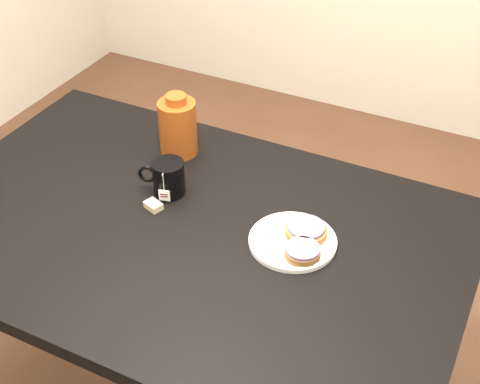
# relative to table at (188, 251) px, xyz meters

# --- Properties ---
(table) EXTENTS (1.40, 0.90, 0.75)m
(table) POSITION_rel_table_xyz_m (0.00, 0.00, 0.00)
(table) COLOR black
(table) RESTS_ON ground_plane
(plate) EXTENTS (0.22, 0.22, 0.02)m
(plate) POSITION_rel_table_xyz_m (0.27, 0.06, 0.09)
(plate) COLOR white
(plate) RESTS_ON table
(bagel_back) EXTENTS (0.11, 0.11, 0.03)m
(bagel_back) POSITION_rel_table_xyz_m (0.29, 0.09, 0.11)
(bagel_back) COLOR brown
(bagel_back) RESTS_ON plate
(bagel_front) EXTENTS (0.11, 0.11, 0.03)m
(bagel_front) POSITION_rel_table_xyz_m (0.31, 0.02, 0.11)
(bagel_front) COLOR brown
(bagel_front) RESTS_ON plate
(mug) EXTENTS (0.14, 0.11, 0.10)m
(mug) POSITION_rel_table_xyz_m (-0.11, 0.10, 0.13)
(mug) COLOR black
(mug) RESTS_ON table
(teabag_pouch) EXTENTS (0.05, 0.05, 0.02)m
(teabag_pouch) POSITION_rel_table_xyz_m (-0.11, 0.03, 0.09)
(teabag_pouch) COLOR #C6B793
(teabag_pouch) RESTS_ON table
(bagel_package) EXTENTS (0.14, 0.14, 0.19)m
(bagel_package) POSITION_rel_table_xyz_m (-0.19, 0.28, 0.17)
(bagel_package) COLOR #65270D
(bagel_package) RESTS_ON table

